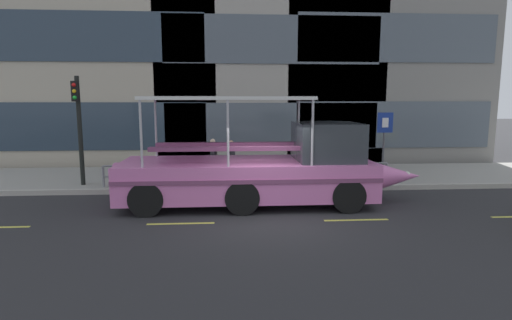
% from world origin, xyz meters
% --- Properties ---
extents(ground_plane, '(120.00, 120.00, 0.00)m').
position_xyz_m(ground_plane, '(0.00, 0.00, 0.00)').
color(ground_plane, '#2B2B2D').
extents(sidewalk, '(32.00, 4.80, 0.18)m').
position_xyz_m(sidewalk, '(0.00, 5.60, 0.09)').
color(sidewalk, '#99968E').
rests_on(sidewalk, ground_plane).
extents(curb_edge, '(32.00, 0.18, 0.18)m').
position_xyz_m(curb_edge, '(0.00, 3.11, 0.09)').
color(curb_edge, '#B2ADA3').
rests_on(curb_edge, ground_plane).
extents(lane_centreline, '(25.80, 0.12, 0.01)m').
position_xyz_m(lane_centreline, '(-0.00, -0.57, 0.00)').
color(lane_centreline, '#DBD64C').
rests_on(lane_centreline, ground_plane).
extents(curb_guardrail, '(10.52, 0.09, 0.80)m').
position_xyz_m(curb_guardrail, '(-0.39, 3.45, 0.72)').
color(curb_guardrail, gray).
rests_on(curb_guardrail, sidewalk).
extents(traffic_light_pole, '(0.24, 0.46, 3.96)m').
position_xyz_m(traffic_light_pole, '(-6.49, 3.86, 2.59)').
color(traffic_light_pole, black).
rests_on(traffic_light_pole, sidewalk).
extents(parking_sign, '(0.60, 0.12, 2.64)m').
position_xyz_m(parking_sign, '(4.83, 3.82, 1.98)').
color(parking_sign, '#4C4F54').
rests_on(parking_sign, sidewalk).
extents(duck_tour_boat, '(9.72, 2.69, 3.38)m').
position_xyz_m(duck_tour_boat, '(0.05, 1.38, 1.10)').
color(duck_tour_boat, pink).
rests_on(duck_tour_boat, ground_plane).
extents(pedestrian_near_bow, '(0.30, 0.44, 1.67)m').
position_xyz_m(pedestrian_near_bow, '(2.47, 4.48, 1.19)').
color(pedestrian_near_bow, '#47423D').
rests_on(pedestrian_near_bow, sidewalk).
extents(pedestrian_mid_left, '(0.32, 0.36, 1.56)m').
position_xyz_m(pedestrian_mid_left, '(-1.01, 4.47, 1.12)').
color(pedestrian_mid_left, '#47423D').
rests_on(pedestrian_mid_left, sidewalk).
extents(pedestrian_mid_right, '(0.22, 0.45, 1.59)m').
position_xyz_m(pedestrian_mid_right, '(-1.73, 4.93, 1.14)').
color(pedestrian_mid_right, '#47423D').
rests_on(pedestrian_mid_right, sidewalk).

